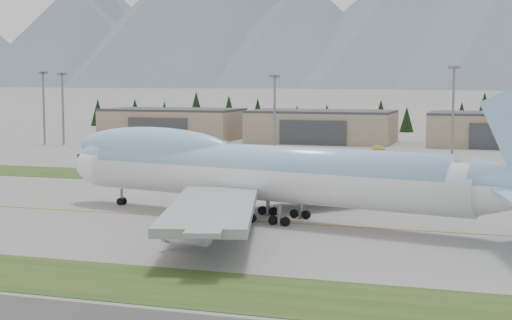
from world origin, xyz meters
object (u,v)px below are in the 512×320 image
(boeing_747_freighter, at_px, (262,172))
(hangar_right, at_px, (508,130))
(hangar_center, at_px, (322,126))
(service_vehicle_b, at_px, (378,150))
(hangar_left, at_px, (173,124))
(service_vehicle_a, at_px, (226,144))

(boeing_747_freighter, distance_m, hangar_right, 151.98)
(hangar_center, bearing_deg, service_vehicle_b, -45.08)
(hangar_right, bearing_deg, service_vehicle_b, -148.13)
(hangar_left, relative_size, service_vehicle_a, 15.76)
(service_vehicle_a, height_order, service_vehicle_b, service_vehicle_b)
(hangar_left, relative_size, hangar_center, 1.00)
(hangar_center, xyz_separation_m, service_vehicle_b, (22.96, -23.03, -5.39))
(boeing_747_freighter, distance_m, hangar_left, 168.42)
(boeing_747_freighter, relative_size, service_vehicle_b, 20.86)
(hangar_left, height_order, service_vehicle_b, hangar_left)
(boeing_747_freighter, bearing_deg, service_vehicle_a, 124.47)
(boeing_747_freighter, relative_size, hangar_left, 1.73)
(boeing_747_freighter, height_order, service_vehicle_a, boeing_747_freighter)
(service_vehicle_a, bearing_deg, hangar_left, 150.62)
(boeing_747_freighter, bearing_deg, hangar_right, 88.95)
(hangar_left, distance_m, service_vehicle_a, 32.82)
(boeing_747_freighter, xyz_separation_m, hangar_right, (34.60, 147.98, -1.81))
(hangar_left, bearing_deg, hangar_center, 0.00)
(boeing_747_freighter, xyz_separation_m, service_vehicle_a, (-53.46, 130.02, -7.20))
(service_vehicle_a, bearing_deg, service_vehicle_b, -1.36)
(hangar_left, bearing_deg, service_vehicle_a, -33.69)
(hangar_right, relative_size, service_vehicle_b, 12.03)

